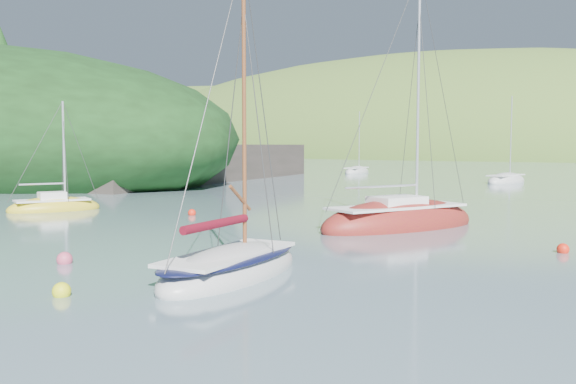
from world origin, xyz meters
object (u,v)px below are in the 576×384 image
Objects in this scene: daysailer_white at (231,269)px; sloop_red at (399,223)px; distant_sloop_a at (506,181)px; sailboat_yellow at (54,208)px; distant_sloop_c at (357,172)px.

sloop_red reaches higher than daysailer_white.
sloop_red is 35.28m from distant_sloop_a.
sailboat_yellow is at bearing 149.65° from daysailer_white.
distant_sloop_a is at bearing -29.53° from distant_sloop_c.
daysailer_white reaches higher than distant_sloop_a.
distant_sloop_c is (-20.57, 8.41, -0.01)m from distant_sloop_a.
daysailer_white is 1.46× the size of sailboat_yellow.
distant_sloop_c is at bearing 166.31° from distant_sloop_a.
sloop_red reaches higher than distant_sloop_c.
sailboat_yellow is at bearing -99.90° from distant_sloop_a.
sloop_red is 1.49× the size of distant_sloop_c.
sailboat_yellow is 48.20m from distant_sloop_c.
distant_sloop_a reaches higher than distant_sloop_c.
daysailer_white is at bearing -64.34° from sloop_red.
sloop_red is at bearing -66.07° from distant_sloop_c.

